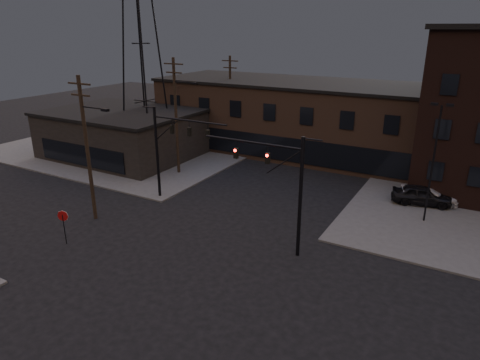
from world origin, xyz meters
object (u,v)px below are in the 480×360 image
object	(u,v)px
traffic_signal_far	(168,144)
car_crossing	(314,153)
stop_sign	(63,219)
parked_car_lot_b	(429,196)
parked_car_lot_a	(422,195)
traffic_signal_near	(284,182)

from	to	relation	value
traffic_signal_far	car_crossing	xyz separation A→B (m)	(6.58, 17.21, -4.16)
stop_sign	parked_car_lot_b	distance (m)	28.74
parked_car_lot_a	car_crossing	world-z (taller)	parked_car_lot_a
stop_sign	parked_car_lot_b	bearing A→B (deg)	43.40
parked_car_lot_a	car_crossing	distance (m)	14.72
traffic_signal_near	stop_sign	distance (m)	15.17
traffic_signal_near	parked_car_lot_a	bearing A→B (deg)	61.63
traffic_signal_far	stop_sign	distance (m)	10.55
car_crossing	parked_car_lot_a	bearing A→B (deg)	-27.84
parked_car_lot_a	parked_car_lot_b	xyz separation A→B (m)	(0.58, 0.42, -0.16)
parked_car_lot_b	car_crossing	distance (m)	14.99
traffic_signal_near	parked_car_lot_b	world-z (taller)	traffic_signal_near
stop_sign	parked_car_lot_b	xyz separation A→B (m)	(20.86, 19.73, -1.04)
traffic_signal_far	car_crossing	bearing A→B (deg)	69.09
parked_car_lot_a	parked_car_lot_b	size ratio (longest dim) A/B	1.05
traffic_signal_near	traffic_signal_far	xyz separation A→B (m)	(-12.07, 3.50, 0.08)
stop_sign	parked_car_lot_a	world-z (taller)	stop_sign
traffic_signal_far	parked_car_lot_b	xyz separation A→B (m)	(19.58, 9.75, -4.21)
traffic_signal_far	parked_car_lot_a	size ratio (longest dim) A/B	1.68
traffic_signal_near	traffic_signal_far	bearing A→B (deg)	163.83
parked_car_lot_b	traffic_signal_near	bearing A→B (deg)	134.38
traffic_signal_far	parked_car_lot_b	distance (m)	22.27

